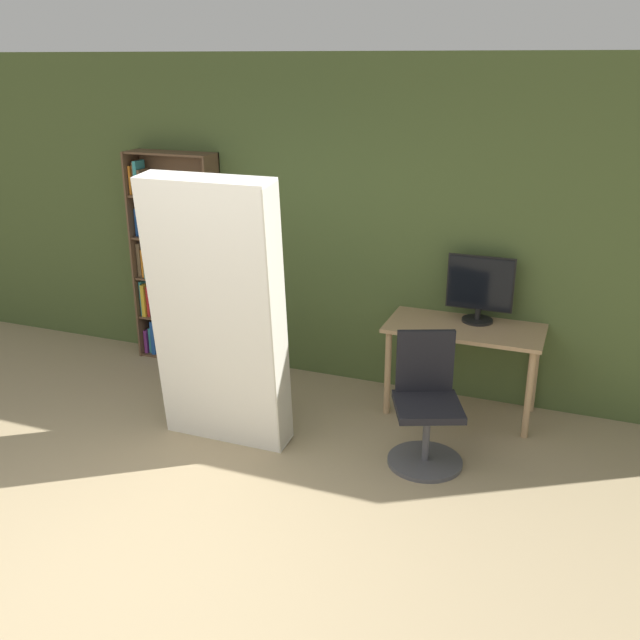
% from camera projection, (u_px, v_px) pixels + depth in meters
% --- Properties ---
extents(ground_plane, '(16.00, 16.00, 0.00)m').
position_uv_depth(ground_plane, '(96.00, 598.00, 3.72)').
color(ground_plane, '#9E8966').
extents(wall_back, '(8.00, 0.06, 2.70)m').
position_uv_depth(wall_back, '(314.00, 223.00, 5.96)').
color(wall_back, '#47592D').
rests_on(wall_back, ground).
extents(desk, '(1.18, 0.58, 0.72)m').
position_uv_depth(desk, '(464.00, 339.00, 5.47)').
color(desk, tan).
rests_on(desk, ground).
extents(monitor, '(0.51, 0.24, 0.52)m').
position_uv_depth(monitor, '(480.00, 288.00, 5.45)').
color(monitor, black).
rests_on(monitor, desk).
extents(office_chair, '(0.57, 0.57, 0.91)m').
position_uv_depth(office_chair, '(426.00, 412.00, 4.88)').
color(office_chair, '#4C4C51').
rests_on(office_chair, ground).
extents(bookshelf, '(0.81, 0.26, 1.90)m').
position_uv_depth(bookshelf, '(170.00, 263.00, 6.46)').
color(bookshelf, brown).
rests_on(bookshelf, ground).
extents(mattress_near, '(0.94, 0.42, 1.95)m').
position_uv_depth(mattress_near, '(218.00, 316.00, 4.92)').
color(mattress_near, silver).
rests_on(mattress_near, ground).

